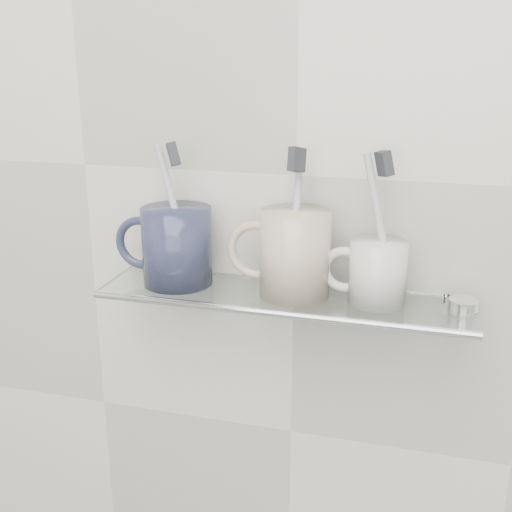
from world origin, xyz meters
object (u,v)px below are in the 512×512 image
(mug_left, at_px, (177,246))
(mug_right, at_px, (378,272))
(mug_center, at_px, (295,253))
(shelf_glass, at_px, (284,297))

(mug_left, height_order, mug_right, mug_left)
(mug_center, xyz_separation_m, mug_right, (0.11, 0.00, -0.02))
(shelf_glass, height_order, mug_left, mug_left)
(mug_left, relative_size, mug_center, 0.94)
(mug_center, distance_m, mug_right, 0.11)
(shelf_glass, xyz_separation_m, mug_center, (0.01, 0.00, 0.06))
(mug_left, distance_m, mug_right, 0.27)
(mug_left, xyz_separation_m, mug_center, (0.17, 0.00, 0.00))
(mug_right, bearing_deg, mug_left, 157.92)
(shelf_glass, distance_m, mug_right, 0.13)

